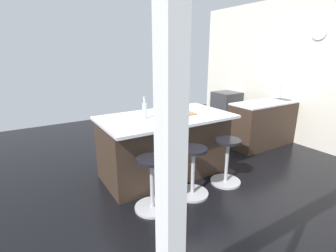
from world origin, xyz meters
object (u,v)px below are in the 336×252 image
(kitchen_island, at_px, (165,145))
(stool_middle, at_px, (193,173))
(apple_green, at_px, (182,112))
(stool_near_camera, at_px, (152,185))
(apple_yellow, at_px, (176,111))
(oven_range, at_px, (226,109))
(water_bottle, at_px, (144,110))
(stool_by_window, at_px, (227,163))
(cutting_board, at_px, (183,114))

(kitchen_island, xyz_separation_m, stool_middle, (-0.00, 0.73, -0.16))
(apple_green, bearing_deg, stool_near_camera, 34.29)
(kitchen_island, bearing_deg, apple_green, 137.63)
(apple_yellow, bearing_deg, apple_green, 127.25)
(oven_range, relative_size, apple_yellow, 9.70)
(water_bottle, bearing_deg, stool_by_window, 143.12)
(cutting_board, bearing_deg, stool_by_window, 119.86)
(kitchen_island, bearing_deg, stool_by_window, 130.05)
(oven_range, xyz_separation_m, kitchen_island, (2.77, 1.52, 0.05))
(kitchen_island, bearing_deg, cutting_board, 157.16)
(stool_middle, bearing_deg, water_bottle, -64.63)
(apple_yellow, bearing_deg, stool_middle, 77.56)
(stool_near_camera, distance_m, water_bottle, 1.08)
(kitchen_island, relative_size, stool_by_window, 2.88)
(stool_middle, bearing_deg, stool_near_camera, 0.00)
(apple_yellow, height_order, water_bottle, water_bottle)
(stool_middle, height_order, stool_near_camera, same)
(kitchen_island, bearing_deg, stool_near_camera, 49.95)
(stool_near_camera, distance_m, cutting_board, 1.25)
(cutting_board, xyz_separation_m, apple_yellow, (0.12, -0.00, 0.05))
(oven_range, xyz_separation_m, cutting_board, (2.52, 1.63, 0.53))
(stool_by_window, bearing_deg, kitchen_island, -49.95)
(apple_green, bearing_deg, water_bottle, -16.95)
(apple_yellow, bearing_deg, cutting_board, 177.62)
(stool_near_camera, relative_size, water_bottle, 2.17)
(oven_range, distance_m, apple_green, 3.14)
(cutting_board, bearing_deg, kitchen_island, -22.84)
(kitchen_island, xyz_separation_m, apple_yellow, (-0.14, 0.10, 0.54))
(oven_range, distance_m, cutting_board, 3.05)
(stool_near_camera, distance_m, apple_yellow, 1.20)
(stool_near_camera, bearing_deg, water_bottle, -111.04)
(oven_range, bearing_deg, apple_yellow, 31.65)
(stool_by_window, xyz_separation_m, stool_near_camera, (1.23, 0.00, 0.00))
(stool_middle, distance_m, water_bottle, 1.10)
(water_bottle, bearing_deg, apple_yellow, 169.58)
(apple_yellow, relative_size, water_bottle, 0.29)
(oven_range, xyz_separation_m, stool_by_window, (2.16, 2.25, -0.12))
(cutting_board, bearing_deg, apple_green, 48.96)
(stool_by_window, distance_m, apple_green, 0.98)
(apple_green, distance_m, water_bottle, 0.56)
(water_bottle, bearing_deg, stool_middle, 115.37)
(apple_green, relative_size, apple_yellow, 0.81)
(stool_near_camera, height_order, apple_yellow, apple_yellow)
(stool_middle, bearing_deg, oven_range, -140.93)
(stool_by_window, distance_m, stool_middle, 0.61)
(apple_green, bearing_deg, kitchen_island, -42.37)
(cutting_board, relative_size, apple_yellow, 4.01)
(kitchen_island, height_order, stool_near_camera, kitchen_island)
(kitchen_island, distance_m, stool_middle, 0.75)
(oven_range, height_order, water_bottle, water_bottle)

